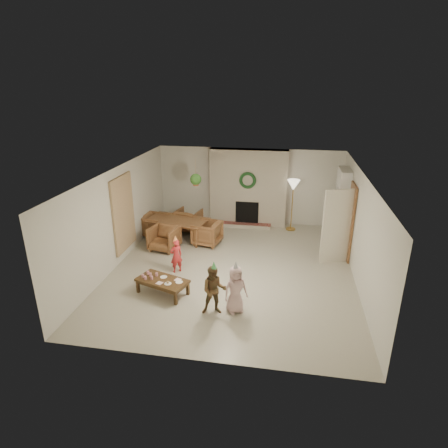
% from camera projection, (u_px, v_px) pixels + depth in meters
% --- Properties ---
extents(floor, '(7.00, 7.00, 0.00)m').
position_uv_depth(floor, '(233.00, 268.00, 9.75)').
color(floor, '#B7B29E').
rests_on(floor, ground).
extents(ceiling, '(7.00, 7.00, 0.00)m').
position_uv_depth(ceiling, '(234.00, 173.00, 8.86)').
color(ceiling, white).
rests_on(ceiling, wall_back).
extents(wall_back, '(7.00, 0.00, 7.00)m').
position_uv_depth(wall_back, '(249.00, 186.00, 12.52)').
color(wall_back, silver).
rests_on(wall_back, floor).
extents(wall_front, '(7.00, 0.00, 7.00)m').
position_uv_depth(wall_front, '(201.00, 299.00, 6.08)').
color(wall_front, silver).
rests_on(wall_front, floor).
extents(wall_left, '(0.00, 7.00, 7.00)m').
position_uv_depth(wall_left, '(119.00, 216.00, 9.78)').
color(wall_left, silver).
rests_on(wall_left, floor).
extents(wall_right, '(0.00, 7.00, 7.00)m').
position_uv_depth(wall_right, '(360.00, 231.00, 8.82)').
color(wall_right, silver).
rests_on(wall_right, floor).
extents(fireplace_mass, '(2.50, 0.40, 2.50)m').
position_uv_depth(fireplace_mass, '(248.00, 188.00, 12.34)').
color(fireplace_mass, '#5A171D').
rests_on(fireplace_mass, floor).
extents(fireplace_hearth, '(1.60, 0.30, 0.12)m').
position_uv_depth(fireplace_hearth, '(246.00, 225.00, 12.44)').
color(fireplace_hearth, maroon).
rests_on(fireplace_hearth, floor).
extents(fireplace_firebox, '(0.75, 0.12, 0.75)m').
position_uv_depth(fireplace_firebox, '(247.00, 213.00, 12.46)').
color(fireplace_firebox, black).
rests_on(fireplace_firebox, floor).
extents(fireplace_wreath, '(0.54, 0.10, 0.54)m').
position_uv_depth(fireplace_wreath, '(248.00, 180.00, 12.02)').
color(fireplace_wreath, '#18411E').
rests_on(fireplace_wreath, fireplace_mass).
extents(floor_lamp_base, '(0.31, 0.31, 0.03)m').
position_uv_depth(floor_lamp_base, '(291.00, 229.00, 12.27)').
color(floor_lamp_base, gold).
rests_on(floor_lamp_base, floor).
extents(floor_lamp_post, '(0.03, 0.03, 1.48)m').
position_uv_depth(floor_lamp_post, '(292.00, 207.00, 12.00)').
color(floor_lamp_post, gold).
rests_on(floor_lamp_post, floor).
extents(floor_lamp_shade, '(0.40, 0.40, 0.33)m').
position_uv_depth(floor_lamp_shade, '(293.00, 185.00, 11.75)').
color(floor_lamp_shade, beige).
rests_on(floor_lamp_shade, floor_lamp_post).
extents(bookshelf_carcass, '(0.30, 1.00, 2.20)m').
position_uv_depth(bookshelf_carcass, '(341.00, 206.00, 11.02)').
color(bookshelf_carcass, white).
rests_on(bookshelf_carcass, floor).
extents(bookshelf_shelf_a, '(0.30, 0.92, 0.03)m').
position_uv_depth(bookshelf_shelf_a, '(338.00, 227.00, 11.25)').
color(bookshelf_shelf_a, white).
rests_on(bookshelf_shelf_a, bookshelf_carcass).
extents(bookshelf_shelf_b, '(0.30, 0.92, 0.03)m').
position_uv_depth(bookshelf_shelf_b, '(339.00, 214.00, 11.11)').
color(bookshelf_shelf_b, white).
rests_on(bookshelf_shelf_b, bookshelf_carcass).
extents(bookshelf_shelf_c, '(0.30, 0.92, 0.03)m').
position_uv_depth(bookshelf_shelf_c, '(341.00, 201.00, 10.97)').
color(bookshelf_shelf_c, white).
rests_on(bookshelf_shelf_c, bookshelf_carcass).
extents(bookshelf_shelf_d, '(0.30, 0.92, 0.03)m').
position_uv_depth(bookshelf_shelf_d, '(343.00, 188.00, 10.83)').
color(bookshelf_shelf_d, white).
rests_on(bookshelf_shelf_d, bookshelf_carcass).
extents(books_row_lower, '(0.20, 0.40, 0.24)m').
position_uv_depth(books_row_lower, '(338.00, 224.00, 11.07)').
color(books_row_lower, '#A92C1F').
rests_on(books_row_lower, bookshelf_shelf_a).
extents(books_row_mid, '(0.20, 0.44, 0.24)m').
position_uv_depth(books_row_mid, '(339.00, 209.00, 11.11)').
color(books_row_mid, '#283794').
rests_on(books_row_mid, bookshelf_shelf_b).
extents(books_row_upper, '(0.20, 0.36, 0.22)m').
position_uv_depth(books_row_upper, '(341.00, 198.00, 10.83)').
color(books_row_upper, gold).
rests_on(books_row_upper, bookshelf_shelf_c).
extents(door_frame, '(0.05, 0.86, 2.04)m').
position_uv_depth(door_frame, '(350.00, 222.00, 10.02)').
color(door_frame, brown).
rests_on(door_frame, floor).
extents(door_leaf, '(0.77, 0.32, 2.00)m').
position_uv_depth(door_leaf, '(337.00, 227.00, 9.73)').
color(door_leaf, beige).
rests_on(door_leaf, floor).
extents(curtain_panel, '(0.06, 1.20, 2.00)m').
position_uv_depth(curtain_panel, '(123.00, 213.00, 9.96)').
color(curtain_panel, '#CAB88F').
rests_on(curtain_panel, wall_left).
extents(dining_table, '(1.95, 1.32, 0.63)m').
position_uv_depth(dining_table, '(177.00, 230.00, 11.41)').
color(dining_table, brown).
rests_on(dining_table, floor).
extents(dining_chair_near, '(0.87, 0.89, 0.70)m').
position_uv_depth(dining_chair_near, '(164.00, 238.00, 10.71)').
color(dining_chair_near, brown).
rests_on(dining_chair_near, floor).
extents(dining_chair_far, '(0.87, 0.89, 0.70)m').
position_uv_depth(dining_chair_far, '(188.00, 220.00, 12.09)').
color(dining_chair_far, brown).
rests_on(dining_chair_far, floor).
extents(dining_chair_left, '(0.89, 0.87, 0.70)m').
position_uv_depth(dining_chair_left, '(154.00, 225.00, 11.66)').
color(dining_chair_left, brown).
rests_on(dining_chair_left, floor).
extents(dining_chair_right, '(0.89, 0.87, 0.70)m').
position_uv_depth(dining_chair_right, '(207.00, 233.00, 11.08)').
color(dining_chair_right, brown).
rests_on(dining_chair_right, floor).
extents(hanging_plant_cord, '(0.01, 0.01, 0.70)m').
position_uv_depth(hanging_plant_cord, '(196.00, 171.00, 10.57)').
color(hanging_plant_cord, tan).
rests_on(hanging_plant_cord, ceiling).
extents(hanging_plant_pot, '(0.16, 0.16, 0.12)m').
position_uv_depth(hanging_plant_pot, '(196.00, 183.00, 10.69)').
color(hanging_plant_pot, '#975330').
rests_on(hanging_plant_pot, hanging_plant_cord).
extents(hanging_plant_foliage, '(0.32, 0.32, 0.32)m').
position_uv_depth(hanging_plant_foliage, '(196.00, 179.00, 10.65)').
color(hanging_plant_foliage, '#26541C').
rests_on(hanging_plant_foliage, hanging_plant_pot).
extents(coffee_table_top, '(1.28, 0.92, 0.05)m').
position_uv_depth(coffee_table_top, '(162.00, 281.00, 8.48)').
color(coffee_table_top, '#4C3319').
rests_on(coffee_table_top, floor).
extents(coffee_table_apron, '(1.16, 0.81, 0.07)m').
position_uv_depth(coffee_table_apron, '(163.00, 283.00, 8.51)').
color(coffee_table_apron, '#4C3319').
rests_on(coffee_table_apron, floor).
extents(coffee_leg_fl, '(0.08, 0.08, 0.30)m').
position_uv_depth(coffee_leg_fl, '(138.00, 286.00, 8.59)').
color(coffee_leg_fl, '#4C3319').
rests_on(coffee_leg_fl, floor).
extents(coffee_leg_fr, '(0.08, 0.08, 0.30)m').
position_uv_depth(coffee_leg_fr, '(176.00, 298.00, 8.12)').
color(coffee_leg_fr, '#4C3319').
rests_on(coffee_leg_fr, floor).
extents(coffee_leg_bl, '(0.08, 0.08, 0.30)m').
position_uv_depth(coffee_leg_bl, '(151.00, 278.00, 8.97)').
color(coffee_leg_bl, '#4C3319').
rests_on(coffee_leg_bl, floor).
extents(coffee_leg_br, '(0.08, 0.08, 0.30)m').
position_uv_depth(coffee_leg_br, '(188.00, 289.00, 8.50)').
color(coffee_leg_br, '#4C3319').
rests_on(coffee_leg_br, floor).
extents(cup_a, '(0.08, 0.08, 0.08)m').
position_uv_depth(cup_a, '(143.00, 276.00, 8.55)').
color(cup_a, silver).
rests_on(cup_a, coffee_table_top).
extents(cup_b, '(0.08, 0.08, 0.08)m').
position_uv_depth(cup_b, '(148.00, 273.00, 8.70)').
color(cup_b, silver).
rests_on(cup_b, coffee_table_top).
extents(cup_c, '(0.08, 0.08, 0.08)m').
position_uv_depth(cup_c, '(145.00, 278.00, 8.47)').
color(cup_c, silver).
rests_on(cup_c, coffee_table_top).
extents(cup_d, '(0.08, 0.08, 0.08)m').
position_uv_depth(cup_d, '(150.00, 274.00, 8.61)').
color(cup_d, silver).
rests_on(cup_d, coffee_table_top).
extents(cup_e, '(0.08, 0.08, 0.08)m').
position_uv_depth(cup_e, '(152.00, 278.00, 8.47)').
color(cup_e, silver).
rests_on(cup_e, coffee_table_top).
extents(cup_f, '(0.08, 0.08, 0.08)m').
position_uv_depth(cup_f, '(157.00, 274.00, 8.61)').
color(cup_f, silver).
rests_on(cup_f, coffee_table_top).
extents(plate_a, '(0.20, 0.20, 0.01)m').
position_uv_depth(plate_a, '(164.00, 277.00, 8.58)').
color(plate_a, white).
rests_on(plate_a, coffee_table_top).
extents(plate_b, '(0.20, 0.20, 0.01)m').
position_uv_depth(plate_b, '(168.00, 284.00, 8.30)').
color(plate_b, white).
rests_on(plate_b, coffee_table_top).
extents(plate_c, '(0.20, 0.20, 0.01)m').
position_uv_depth(plate_c, '(179.00, 282.00, 8.36)').
color(plate_c, white).
rests_on(plate_c, coffee_table_top).
extents(food_scoop, '(0.08, 0.08, 0.06)m').
position_uv_depth(food_scoop, '(168.00, 282.00, 8.29)').
color(food_scoop, tan).
rests_on(food_scoop, plate_b).
extents(napkin_left, '(0.17, 0.17, 0.01)m').
position_uv_depth(napkin_left, '(159.00, 283.00, 8.32)').
color(napkin_left, '#F8B7C2').
rests_on(napkin_left, coffee_table_top).
extents(napkin_right, '(0.17, 0.17, 0.01)m').
position_uv_depth(napkin_right, '(178.00, 280.00, 8.46)').
color(napkin_right, '#F8B7C2').
rests_on(napkin_right, coffee_table_top).
extents(child_red, '(0.38, 0.37, 0.88)m').
position_uv_depth(child_red, '(176.00, 256.00, 9.42)').
color(child_red, red).
rests_on(child_red, floor).
extents(party_hat_red, '(0.15, 0.15, 0.17)m').
position_uv_depth(party_hat_red, '(175.00, 238.00, 9.25)').
color(party_hat_red, '#FEEB54').
rests_on(party_hat_red, child_red).
extents(child_plaid, '(0.59, 0.50, 1.06)m').
position_uv_depth(child_plaid, '(214.00, 290.00, 7.70)').
color(child_plaid, brown).
rests_on(child_plaid, floor).
extents(party_hat_plaid, '(0.14, 0.14, 0.17)m').
position_uv_depth(party_hat_plaid, '(214.00, 265.00, 7.50)').
color(party_hat_plaid, '#51BE65').
rests_on(party_hat_plaid, child_plaid).
extents(child_pink, '(0.60, 0.54, 1.03)m').
position_uv_depth(child_pink, '(236.00, 290.00, 7.76)').
color(child_pink, beige).
rests_on(child_pink, floor).
extents(party_hat_pink, '(0.17, 0.17, 0.19)m').
position_uv_depth(party_hat_pink, '(236.00, 265.00, 7.56)').
color(party_hat_pink, '#A8A9AF').
rests_on(party_hat_pink, child_pink).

